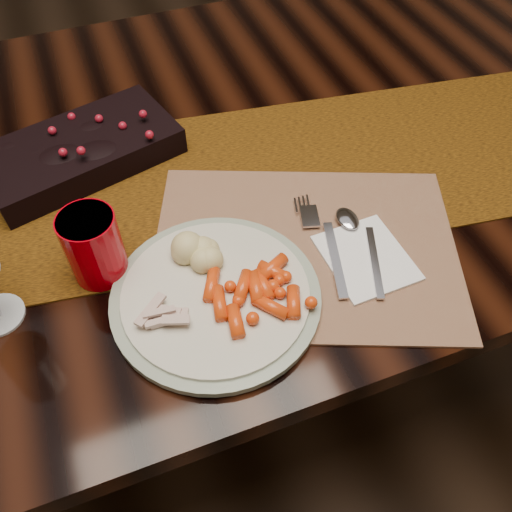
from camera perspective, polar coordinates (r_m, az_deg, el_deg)
name	(u,v)px	position (r m, az deg, el deg)	size (l,w,h in m)	color
floor	(209,361)	(1.56, -4.98, -10.93)	(5.00, 5.00, 0.00)	black
dining_table	(198,282)	(1.24, -6.15, -2.73)	(1.80, 1.00, 0.75)	black
table_runner	(224,181)	(0.90, -3.37, 7.84)	(1.76, 0.36, 0.00)	black
centerpiece	(80,147)	(0.96, -18.08, 10.83)	(0.31, 0.16, 0.06)	black
placemat_main	(305,248)	(0.81, 5.19, 0.87)	(0.45, 0.33, 0.00)	brown
dinner_plate	(216,296)	(0.74, -4.27, -4.22)	(0.29, 0.29, 0.02)	beige
baby_carrots	(253,294)	(0.72, -0.27, -4.03)	(0.12, 0.10, 0.02)	red
mashed_potatoes	(194,249)	(0.75, -6.52, 0.73)	(0.09, 0.08, 0.05)	beige
turkey_shreds	(163,317)	(0.71, -9.72, -6.40)	(0.07, 0.06, 0.02)	#BEADA6
napkin	(366,258)	(0.80, 11.50, -0.17)	(0.12, 0.13, 0.00)	white
fork	(328,247)	(0.80, 7.63, 0.91)	(0.03, 0.18, 0.00)	silver
spoon	(366,248)	(0.81, 11.48, 0.87)	(0.03, 0.16, 0.00)	silver
red_cup	(94,246)	(0.77, -16.72, 1.00)	(0.08, 0.08, 0.11)	#AC000B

